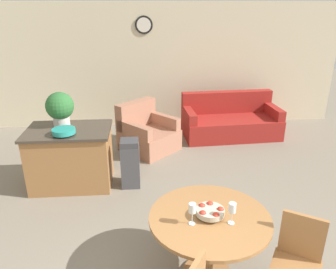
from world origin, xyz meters
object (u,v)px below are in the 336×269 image
wine_glass_left (192,209)px  kitchen_island (71,157)px  dining_chair_near_right (297,260)px  couch (230,122)px  teal_bowl (64,131)px  wine_glass_right (232,209)px  fruit_bowl (210,211)px  dining_table (209,230)px  armchair (147,134)px  trash_bin (130,163)px  potted_plant (60,108)px

wine_glass_left → kitchen_island: 2.67m
dining_chair_near_right → couch: dining_chair_near_right is taller
teal_bowl → couch: (2.98, 2.05, -0.67)m
wine_glass_right → kitchen_island: (-1.91, 2.16, -0.43)m
fruit_bowl → couch: size_ratio=0.14×
wine_glass_left → kitchen_island: (-1.55, 2.13, -0.43)m
dining_table → armchair: 3.33m
wine_glass_right → couch: bearing=75.2°
dining_chair_near_right → fruit_bowl: size_ratio=3.25×
dining_chair_near_right → teal_bowl: teal_bowl is taller
dining_table → kitchen_island: (-1.74, 2.04, -0.11)m
kitchen_island → trash_bin: 0.92m
trash_bin → armchair: (0.28, 1.36, -0.07)m
wine_glass_right → potted_plant: potted_plant is taller
trash_bin → dining_chair_near_right: bearing=-55.6°
dining_chair_near_right → fruit_bowl: 0.88m
kitchen_island → couch: 3.49m
teal_bowl → dining_table: bearing=-46.2°
dining_table → armchair: size_ratio=0.94×
dining_table → wine_glass_left: bearing=-153.1°
dining_chair_near_right → armchair: bearing=-38.0°
fruit_bowl → wine_glass_left: size_ratio=1.27×
dining_table → couch: 4.07m
dining_table → dining_chair_near_right: 0.83m
teal_bowl → wine_glass_left: bearing=-50.9°
dining_chair_near_right → kitchen_island: size_ratio=0.72×
trash_bin → couch: bearing=43.5°
fruit_bowl → kitchen_island: 2.70m
dining_chair_near_right → teal_bowl: bearing=-9.0°
dining_chair_near_right → armchair: (-1.28, 3.65, -0.20)m
wine_glass_right → kitchen_island: bearing=131.6°
trash_bin → couch: couch is taller
dining_chair_near_right → wine_glass_left: 1.04m
wine_glass_right → couch: (1.06, 3.98, -0.59)m
wine_glass_right → kitchen_island: 2.91m
wine_glass_left → potted_plant: potted_plant is taller
wine_glass_right → armchair: (-0.73, 3.39, -0.59)m
potted_plant → teal_bowl: bearing=-74.2°
fruit_bowl → wine_glass_left: (-0.19, -0.10, 0.10)m
fruit_bowl → wine_glass_right: 0.24m
wine_glass_left → armchair: wine_glass_left is taller
kitchen_island → couch: size_ratio=0.61×
kitchen_island → potted_plant: (-0.12, 0.17, 0.74)m
kitchen_island → potted_plant: 0.77m
dining_chair_near_right → wine_glass_right: 0.73m
wine_glass_right → potted_plant: size_ratio=0.42×
kitchen_island → trash_bin: kitchen_island is taller
potted_plant → couch: 3.62m
fruit_bowl → armchair: bearing=99.5°
kitchen_island → armchair: kitchen_island is taller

